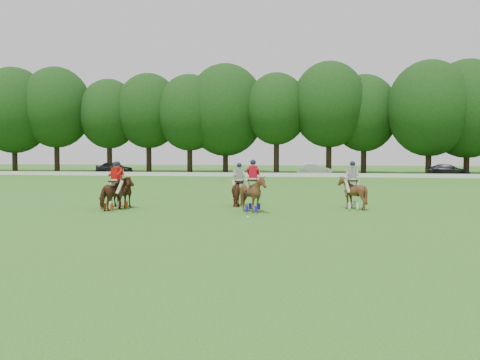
# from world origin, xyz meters

# --- Properties ---
(ground) EXTENTS (180.00, 180.00, 0.00)m
(ground) POSITION_xyz_m (0.00, 0.00, 0.00)
(ground) COLOR #31651C
(ground) RESTS_ON ground
(tree_line) EXTENTS (117.98, 14.32, 14.75)m
(tree_line) POSITION_xyz_m (0.26, 48.05, 8.23)
(tree_line) COLOR black
(tree_line) RESTS_ON ground
(boundary_rail) EXTENTS (120.00, 0.10, 0.44)m
(boundary_rail) POSITION_xyz_m (0.00, 38.00, 0.22)
(boundary_rail) COLOR white
(boundary_rail) RESTS_ON ground
(car_left) EXTENTS (4.50, 1.81, 1.53)m
(car_left) POSITION_xyz_m (-19.74, 42.50, 0.77)
(car_left) COLOR black
(car_left) RESTS_ON ground
(car_mid) EXTENTS (4.08, 1.59, 1.32)m
(car_mid) POSITION_xyz_m (4.94, 42.50, 0.66)
(car_mid) COLOR #ABAAB0
(car_mid) RESTS_ON ground
(car_right) EXTENTS (4.90, 2.71, 1.34)m
(car_right) POSITION_xyz_m (19.93, 42.50, 0.67)
(car_right) COLOR black
(car_right) RESTS_ON ground
(polo_red_a) EXTENTS (1.28, 2.00, 2.27)m
(polo_red_a) POSITION_xyz_m (-3.55, 3.02, 0.82)
(polo_red_a) COLOR #441F12
(polo_red_a) RESTS_ON ground
(polo_red_b) EXTENTS (1.62, 1.41, 2.26)m
(polo_red_b) POSITION_xyz_m (-3.85, 4.05, 0.80)
(polo_red_b) COLOR #441F12
(polo_red_b) RESTS_ON ground
(polo_red_c) EXTENTS (1.37, 1.54, 2.38)m
(polo_red_c) POSITION_xyz_m (2.92, 3.06, 0.86)
(polo_red_c) COLOR #441F12
(polo_red_c) RESTS_ON ground
(polo_stripe_a) EXTENTS (1.10, 1.82, 2.17)m
(polo_stripe_a) POSITION_xyz_m (1.85, 5.84, 0.77)
(polo_stripe_a) COLOR #441F12
(polo_stripe_a) RESTS_ON ground
(polo_stripe_b) EXTENTS (1.36, 1.50, 2.28)m
(polo_stripe_b) POSITION_xyz_m (7.40, 5.18, 0.82)
(polo_stripe_b) COLOR #441F12
(polo_stripe_b) RESTS_ON ground
(polo_ball) EXTENTS (0.09, 0.09, 0.09)m
(polo_ball) POSITION_xyz_m (3.00, 0.92, 0.04)
(polo_ball) COLOR white
(polo_ball) RESTS_ON ground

